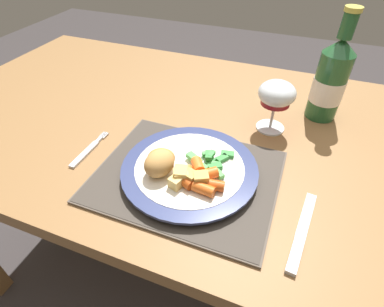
{
  "coord_description": "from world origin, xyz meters",
  "views": [
    {
      "loc": [
        0.2,
        -0.59,
        1.18
      ],
      "look_at": [
        0.03,
        -0.16,
        0.78
      ],
      "focal_mm": 28.0,
      "sensor_mm": 36.0,
      "label": 1
    }
  ],
  "objects_px": {
    "table_knife": "(300,237)",
    "wine_glass": "(277,96)",
    "dinner_plate": "(190,170)",
    "dining_table": "(204,151)",
    "fork": "(87,151)",
    "bottle": "(330,80)"
  },
  "relations": [
    {
      "from": "table_knife",
      "to": "wine_glass",
      "type": "xyz_separation_m",
      "value": [
        -0.1,
        0.3,
        0.09
      ]
    },
    {
      "from": "dinner_plate",
      "to": "wine_glass",
      "type": "xyz_separation_m",
      "value": [
        0.13,
        0.23,
        0.07
      ]
    },
    {
      "from": "dining_table",
      "to": "fork",
      "type": "distance_m",
      "value": 0.3
    },
    {
      "from": "fork",
      "to": "table_knife",
      "type": "height_order",
      "value": "table_knife"
    },
    {
      "from": "dinner_plate",
      "to": "wine_glass",
      "type": "bearing_deg",
      "value": 61.38
    },
    {
      "from": "dining_table",
      "to": "dinner_plate",
      "type": "relative_size",
      "value": 5.54
    },
    {
      "from": "fork",
      "to": "wine_glass",
      "type": "relative_size",
      "value": 1.05
    },
    {
      "from": "dinner_plate",
      "to": "fork",
      "type": "relative_size",
      "value": 2.09
    },
    {
      "from": "dinner_plate",
      "to": "bottle",
      "type": "bearing_deg",
      "value": 54.69
    },
    {
      "from": "fork",
      "to": "table_knife",
      "type": "distance_m",
      "value": 0.48
    },
    {
      "from": "bottle",
      "to": "fork",
      "type": "bearing_deg",
      "value": -144.01
    },
    {
      "from": "wine_glass",
      "to": "dining_table",
      "type": "bearing_deg",
      "value": -164.09
    },
    {
      "from": "dinner_plate",
      "to": "fork",
      "type": "distance_m",
      "value": 0.24
    },
    {
      "from": "dining_table",
      "to": "wine_glass",
      "type": "bearing_deg",
      "value": 15.91
    },
    {
      "from": "fork",
      "to": "wine_glass",
      "type": "xyz_separation_m",
      "value": [
        0.37,
        0.24,
        0.09
      ]
    },
    {
      "from": "table_knife",
      "to": "wine_glass",
      "type": "bearing_deg",
      "value": 108.94
    },
    {
      "from": "dinner_plate",
      "to": "wine_glass",
      "type": "relative_size",
      "value": 2.19
    },
    {
      "from": "table_knife",
      "to": "bottle",
      "type": "bearing_deg",
      "value": 88.96
    },
    {
      "from": "table_knife",
      "to": "bottle",
      "type": "distance_m",
      "value": 0.42
    },
    {
      "from": "dining_table",
      "to": "fork",
      "type": "relative_size",
      "value": 11.6
    },
    {
      "from": "dining_table",
      "to": "table_knife",
      "type": "xyz_separation_m",
      "value": [
        0.26,
        -0.26,
        0.09
      ]
    },
    {
      "from": "dining_table",
      "to": "bottle",
      "type": "distance_m",
      "value": 0.36
    }
  ]
}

